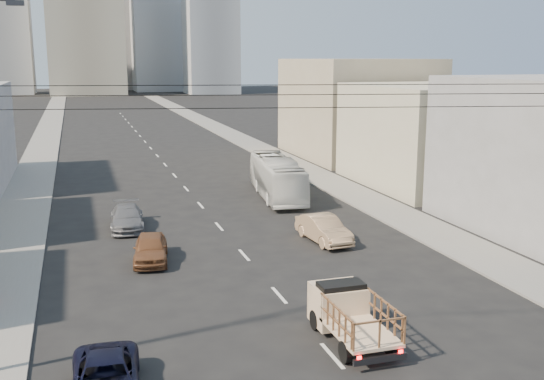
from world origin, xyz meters
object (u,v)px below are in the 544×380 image
flatbed_pickup (350,312)px  sedan_brown (151,248)px  navy_pickup (106,380)px  sedan_tan (324,229)px  city_bus (277,177)px  sedan_grey (127,218)px

flatbed_pickup → sedan_brown: 12.77m
navy_pickup → sedan_brown: size_ratio=1.09×
flatbed_pickup → navy_pickup: (-8.71, -1.62, -0.47)m
navy_pickup → sedan_tan: size_ratio=1.01×
city_bus → sedan_brown: size_ratio=2.57×
sedan_brown → city_bus: bearing=57.9°
sedan_brown → navy_pickup: bearing=-94.1°
navy_pickup → sedan_brown: sedan_brown is taller
flatbed_pickup → navy_pickup: 8.87m
flatbed_pickup → sedan_grey: 19.31m
city_bus → sedan_grey: size_ratio=2.25×
flatbed_pickup → sedan_tan: (3.79, 12.08, -0.36)m
sedan_brown → flatbed_pickup: bearing=-54.4°
sedan_tan → sedan_grey: sedan_tan is taller
flatbed_pickup → city_bus: city_bus is taller
city_bus → sedan_tan: 11.96m
city_bus → sedan_grey: (-11.33, -5.79, -0.79)m
flatbed_pickup → sedan_tan: flatbed_pickup is taller
flatbed_pickup → city_bus: size_ratio=0.42×
navy_pickup → sedan_tan: (12.50, 13.70, 0.11)m
sedan_grey → navy_pickup: bearing=-92.5°
sedan_brown → sedan_tan: bearing=12.6°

